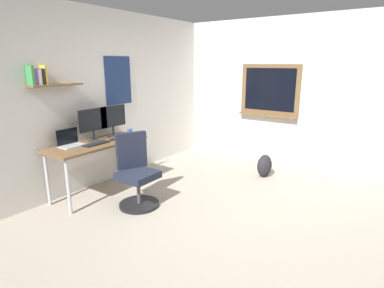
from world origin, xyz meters
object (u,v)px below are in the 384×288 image
laptop (70,142)px  keyboard (96,144)px  monitor_primary (93,122)px  computer_mouse (112,139)px  desk (98,148)px  office_chair (136,175)px  coffee_mug (130,132)px  backpack (264,166)px  monitor_secondary (113,119)px

laptop → keyboard: size_ratio=0.84×
monitor_primary → computer_mouse: bearing=-43.1°
keyboard → computer_mouse: bearing=0.0°
desk → office_chair: (0.03, -0.71, -0.26)m
computer_mouse → laptop: bearing=158.2°
monitor_primary → computer_mouse: (0.17, -0.16, -0.25)m
office_chair → computer_mouse: bearing=74.1°
desk → laptop: 0.37m
monitor_primary → coffee_mug: size_ratio=5.04×
laptop → office_chair: bearing=-67.7°
desk → keyboard: bearing=-134.7°
laptop → coffee_mug: size_ratio=3.37×
desk → backpack: desk is taller
computer_mouse → monitor_primary: bearing=136.9°
laptop → keyboard: laptop is taller
laptop → coffee_mug: laptop is taller
laptop → computer_mouse: 0.57m
desk → office_chair: office_chair is taller
keyboard → coffee_mug: (0.68, 0.05, 0.04)m
laptop → backpack: size_ratio=0.84×
monitor_primary → keyboard: size_ratio=1.25×
desk → coffee_mug: 0.62m
laptop → backpack: 3.00m
monitor_primary → monitor_secondary: size_ratio=1.00×
desk → office_chair: 0.75m
coffee_mug → desk: bearing=178.0°
monitor_secondary → computer_mouse: bearing=-137.8°
monitor_secondary → backpack: bearing=-47.8°
keyboard → coffee_mug: 0.68m
monitor_secondary → desk: bearing=-166.8°
monitor_secondary → coffee_mug: size_ratio=5.04×
laptop → coffee_mug: (0.93, -0.16, -0.01)m
laptop → monitor_secondary: size_ratio=0.67×
desk → laptop: bearing=156.3°
desk → keyboard: keyboard is taller
desk → monitor_secondary: (0.39, 0.09, 0.35)m
office_chair → keyboard: (-0.10, 0.63, 0.35)m
desk → computer_mouse: size_ratio=13.60×
computer_mouse → desk: bearing=161.2°
computer_mouse → backpack: size_ratio=0.28×
monitor_primary → backpack: monitor_primary is taller
monitor_secondary → coffee_mug: 0.33m
office_chair → coffee_mug: bearing=49.8°
coffee_mug → backpack: bearing=-50.1°
desk → laptop: (-0.32, 0.14, 0.14)m
keyboard → computer_mouse: computer_mouse is taller
computer_mouse → backpack: (1.78, -1.60, -0.58)m
monitor_secondary → backpack: 2.53m
desk → laptop: laptop is taller
keyboard → monitor_primary: bearing=56.9°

